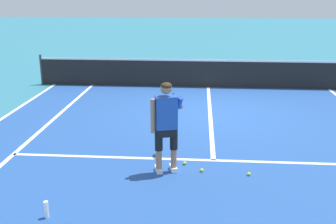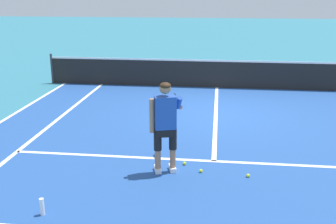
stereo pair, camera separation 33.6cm
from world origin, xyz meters
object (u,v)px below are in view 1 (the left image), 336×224
object	(u,v)px
tennis_player	(166,121)
tennis_ball_mid_court	(202,170)
tennis_ball_by_baseline	(249,174)
water_bottle	(46,210)
tennis_ball_near_feet	(185,163)

from	to	relation	value
tennis_player	tennis_ball_mid_court	size ratio (longest dim) A/B	25.95
tennis_ball_by_baseline	water_bottle	size ratio (longest dim) A/B	0.24
tennis_player	water_bottle	distance (m)	2.56
tennis_ball_near_feet	tennis_ball_by_baseline	world-z (taller)	same
tennis_ball_by_baseline	tennis_ball_mid_court	xyz separation A→B (m)	(-0.86, 0.09, 0.00)
tennis_ball_by_baseline	tennis_player	bearing A→B (deg)	177.42
tennis_ball_by_baseline	water_bottle	bearing A→B (deg)	-151.83
tennis_player	tennis_ball_mid_court	xyz separation A→B (m)	(0.66, 0.02, -0.96)
tennis_ball_near_feet	tennis_ball_mid_court	bearing A→B (deg)	-42.45
water_bottle	tennis_ball_near_feet	bearing A→B (deg)	46.67
tennis_player	tennis_ball_mid_court	world-z (taller)	tennis_player
tennis_ball_mid_court	water_bottle	distance (m)	2.92
tennis_player	water_bottle	bearing A→B (deg)	-133.01
tennis_ball_by_baseline	tennis_ball_mid_court	distance (m)	0.86
tennis_ball_mid_court	tennis_ball_near_feet	bearing A→B (deg)	137.55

